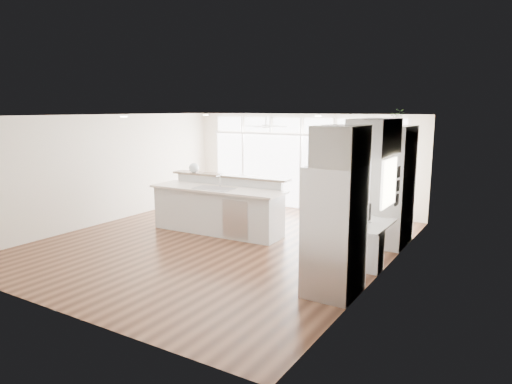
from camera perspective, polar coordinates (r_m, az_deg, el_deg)
The scene contains 24 objects.
floor at distance 9.94m, azimuth -4.42°, elevation -6.30°, with size 7.00×8.00×0.02m, color #3F2013.
ceiling at distance 9.53m, azimuth -4.65°, elevation 9.51°, with size 7.00×8.00×0.02m, color silver.
wall_back at distance 13.07m, azimuth 5.78°, elevation 3.78°, with size 7.00×0.04×2.70m, color white.
wall_front at distance 6.87m, azimuth -24.43°, elevation -3.09°, with size 7.00×0.04×2.70m, color white.
wall_left at distance 12.01m, azimuth -18.24°, elevation 2.73°, with size 0.04×8.00×2.70m, color white.
wall_right at distance 8.13m, azimuth 15.91°, elevation -0.57°, with size 0.04×8.00×2.70m, color white.
glass_wall at distance 13.05m, azimuth 5.64°, elevation 2.45°, with size 5.80×0.06×2.08m, color white.
transom_row at distance 12.94m, azimuth 5.75°, elevation 8.29°, with size 5.90×0.06×0.40m, color white.
desk_window at distance 8.40m, azimuth 16.27°, elevation 1.13°, with size 0.04×0.85×0.85m, color white.
ceiling_fan at distance 12.16m, azimuth 1.25°, elevation 8.68°, with size 1.16×1.16×0.32m, color white.
recessed_lights at distance 9.69m, azimuth -3.95°, elevation 9.41°, with size 3.40×3.00×0.02m, color white.
oven_cabinet at distance 9.95m, azimuth 16.84°, elevation 0.74°, with size 0.64×1.20×2.50m, color silver.
desk_nook at distance 8.74m, azimuth 13.78°, elevation -6.27°, with size 0.72×1.30×0.76m, color silver.
upper_cabinets at distance 8.39m, azimuth 14.62°, elevation 6.71°, with size 0.64×1.30×0.64m, color silver.
refrigerator at distance 7.08m, azimuth 9.77°, elevation -4.84°, with size 0.76×0.90×2.00m, color #B8B8BD.
fridge_cabinet at distance 6.83m, azimuth 10.57°, elevation 5.68°, with size 0.64×0.90×0.60m, color silver.
framed_photos at distance 9.01m, azimuth 17.25°, elevation 0.72°, with size 0.06×0.22×0.80m, color black.
kitchen_island at distance 10.57m, azimuth -4.86°, elevation -1.65°, with size 3.24×1.22×1.29m, color silver.
rug at distance 9.02m, azimuth 11.16°, elevation -8.12°, with size 0.89×0.64×0.01m, color #361B11.
office_chair at distance 9.13m, azimuth 10.40°, elevation -5.02°, with size 0.46×0.42×0.88m, color black.
fishbowl at distance 11.31m, azimuth -7.79°, elevation 3.00°, with size 0.24×0.24×0.24m, color silver.
monitor at distance 8.62m, azimuth 13.43°, elevation -2.65°, with size 0.07×0.43×0.35m, color black.
keyboard at distance 8.71m, azimuth 12.32°, elevation -3.62°, with size 0.11×0.29×0.01m, color white.
potted_plant at distance 9.82m, azimuth 17.26°, elevation 8.69°, with size 0.30×0.33×0.26m, color #3A6129.
Camera 1 is at (5.58, -7.72, 2.84)m, focal length 32.00 mm.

